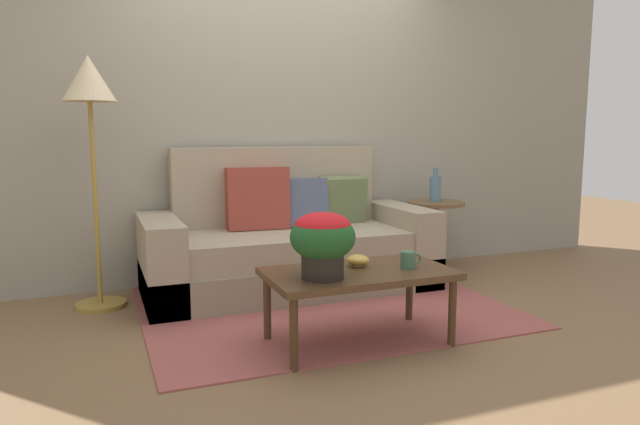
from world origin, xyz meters
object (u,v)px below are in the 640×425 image
(coffee_table, at_px, (359,278))
(floor_lamp, at_px, (90,103))
(coffee_mug, at_px, (408,260))
(table_vase, at_px, (435,188))
(snack_bowl, at_px, (358,260))
(side_table, at_px, (435,223))
(couch, at_px, (288,246))
(potted_plant, at_px, (323,238))

(coffee_table, height_order, floor_lamp, floor_lamp)
(floor_lamp, height_order, coffee_mug, floor_lamp)
(floor_lamp, distance_m, table_vase, 2.71)
(coffee_table, bearing_deg, snack_bowl, 68.39)
(side_table, xyz_separation_m, coffee_mug, (-1.04, -1.34, 0.06))
(side_table, xyz_separation_m, table_vase, (-0.01, -0.00, 0.30))
(couch, xyz_separation_m, floor_lamp, (-1.32, 0.03, 1.02))
(couch, height_order, floor_lamp, floor_lamp)
(floor_lamp, relative_size, potted_plant, 4.79)
(potted_plant, height_order, table_vase, table_vase)
(floor_lamp, xyz_separation_m, coffee_mug, (1.60, -1.29, -0.88))
(floor_lamp, bearing_deg, snack_bowl, -40.34)
(coffee_mug, bearing_deg, floor_lamp, 141.06)
(potted_plant, height_order, coffee_mug, potted_plant)
(coffee_table, relative_size, coffee_mug, 7.98)
(coffee_table, xyz_separation_m, floor_lamp, (-1.32, 1.24, 0.97))
(coffee_mug, relative_size, snack_bowl, 0.98)
(potted_plant, xyz_separation_m, table_vase, (1.56, 1.37, 0.08))
(side_table, xyz_separation_m, potted_plant, (-1.57, -1.37, 0.22))
(potted_plant, bearing_deg, snack_bowl, 30.80)
(coffee_table, height_order, side_table, side_table)
(coffee_table, bearing_deg, side_table, 44.25)
(coffee_table, relative_size, potted_plant, 2.96)
(coffee_table, xyz_separation_m, potted_plant, (-0.25, -0.08, 0.25))
(coffee_table, distance_m, table_vase, 1.86)
(coffee_table, height_order, coffee_mug, coffee_mug)
(snack_bowl, bearing_deg, table_vase, 43.21)
(couch, height_order, snack_bowl, couch)
(table_vase, bearing_deg, couch, -176.80)
(snack_bowl, bearing_deg, coffee_table, -111.61)
(snack_bowl, bearing_deg, side_table, 43.01)
(coffee_table, distance_m, floor_lamp, 2.06)
(coffee_table, relative_size, snack_bowl, 7.85)
(floor_lamp, height_order, table_vase, floor_lamp)
(snack_bowl, distance_m, table_vase, 1.77)
(side_table, distance_m, potted_plant, 2.09)
(side_table, relative_size, floor_lamp, 0.36)
(coffee_mug, bearing_deg, potted_plant, -177.17)
(snack_bowl, bearing_deg, couch, 91.85)
(table_vase, bearing_deg, potted_plant, -138.73)
(floor_lamp, relative_size, table_vase, 5.84)
(coffee_table, relative_size, table_vase, 3.60)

